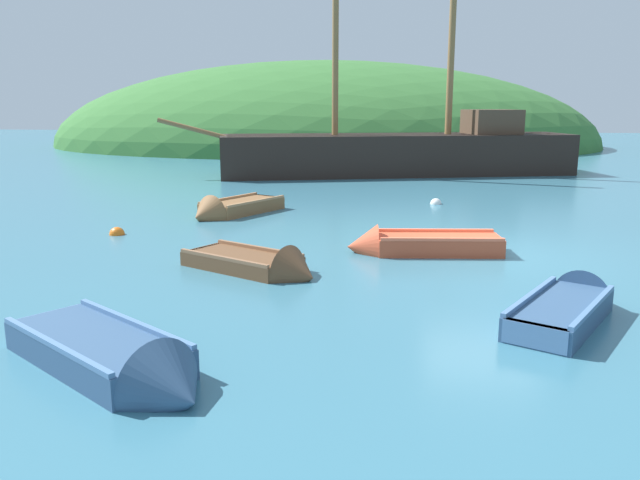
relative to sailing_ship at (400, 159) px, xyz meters
The scene contains 10 objects.
ground_plane 15.76m from the sailing_ship, 82.90° to the right, with size 120.00×120.00×0.00m, color teal.
shore_hill 20.92m from the sailing_ship, 107.50° to the left, with size 41.50×27.54×12.74m, color #387033.
sailing_ship is the anchor object (origin of this frame).
rowboat_near_dock 17.96m from the sailing_ship, 98.18° to the right, with size 3.11×2.37×1.08m.
rowboat_outer_right 19.94m from the sailing_ship, 82.25° to the right, with size 2.28×3.11×0.93m.
rowboat_far 15.74m from the sailing_ship, 88.41° to the right, with size 3.44×1.39×1.01m.
rowboat_outer_left 22.90m from the sailing_ship, 98.14° to the right, with size 3.42×2.86×1.09m.
rowboat_center 12.55m from the sailing_ship, 112.95° to the right, with size 2.53×3.41×1.12m.
buoy_white 8.79m from the sailing_ship, 81.92° to the right, with size 0.37×0.37×0.37m, color white.
buoy_orange 16.27m from the sailing_ship, 115.36° to the right, with size 0.38×0.38×0.38m, color orange.
Camera 1 is at (-1.86, -13.84, 3.24)m, focal length 35.55 mm.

